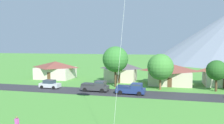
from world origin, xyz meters
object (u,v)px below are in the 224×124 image
(tree_left_of_center, at_px, (115,59))
(tree_right_of_center, at_px, (160,67))
(house_rightmost, at_px, (170,74))
(pickup_truck_charcoal_west_side, at_px, (96,86))
(pickup_truck_navy_east_side, at_px, (132,89))
(house_left_center, at_px, (222,74))
(house_right_center, at_px, (56,70))
(tree_near_left, at_px, (217,70))
(watcher_person, at_px, (17,124))
(parked_car_silver_west_end, at_px, (50,84))
(house_leftmost, at_px, (121,71))

(tree_left_of_center, xyz_separation_m, tree_right_of_center, (9.34, -0.67, -1.34))
(house_rightmost, bearing_deg, tree_left_of_center, -151.94)
(house_rightmost, height_order, tree_left_of_center, tree_left_of_center)
(house_rightmost, height_order, pickup_truck_charcoal_west_side, house_rightmost)
(tree_left_of_center, height_order, pickup_truck_charcoal_west_side, tree_left_of_center)
(house_rightmost, xyz_separation_m, pickup_truck_navy_east_side, (-6.72, -12.49, -1.38))
(house_rightmost, xyz_separation_m, tree_right_of_center, (-1.86, -6.64, 2.11))
(house_left_center, relative_size, tree_left_of_center, 0.90)
(house_right_center, xyz_separation_m, tree_right_of_center, (27.58, -8.66, 2.20))
(house_rightmost, relative_size, pickup_truck_navy_east_side, 1.86)
(house_left_center, bearing_deg, house_rightmost, -175.22)
(house_rightmost, bearing_deg, tree_near_left, -34.30)
(tree_right_of_center, relative_size, watcher_person, 4.27)
(house_rightmost, distance_m, pickup_truck_navy_east_side, 14.25)
(house_right_center, bearing_deg, watcher_person, -67.78)
(house_left_center, xyz_separation_m, tree_near_left, (-2.48, -6.80, 1.56))
(house_right_center, height_order, house_rightmost, house_rightmost)
(tree_right_of_center, distance_m, pickup_truck_charcoal_west_side, 13.35)
(house_left_center, relative_size, house_right_center, 0.79)
(house_left_center, distance_m, tree_near_left, 7.40)
(house_rightmost, relative_size, tree_near_left, 1.63)
(pickup_truck_charcoal_west_side, bearing_deg, parked_car_silver_west_end, 176.04)
(house_right_center, bearing_deg, pickup_truck_charcoal_west_side, -40.99)
(house_leftmost, height_order, house_rightmost, house_leftmost)
(house_leftmost, distance_m, tree_near_left, 21.59)
(parked_car_silver_west_end, bearing_deg, house_left_center, 18.73)
(parked_car_silver_west_end, bearing_deg, pickup_truck_navy_east_side, -5.23)
(house_left_center, xyz_separation_m, house_right_center, (-40.53, 1.08, -0.14))
(house_leftmost, distance_m, house_right_center, 17.88)
(house_right_center, distance_m, parked_car_silver_west_end, 14.17)
(tree_near_left, height_order, pickup_truck_navy_east_side, tree_near_left)
(house_left_center, bearing_deg, house_leftmost, 178.16)
(house_right_center, xyz_separation_m, watcher_person, (14.16, -34.66, -1.48))
(tree_left_of_center, bearing_deg, pickup_truck_charcoal_west_side, -114.31)
(tree_near_left, bearing_deg, house_left_center, 69.96)
(tree_right_of_center, bearing_deg, house_right_center, 162.58)
(parked_car_silver_west_end, xyz_separation_m, watcher_person, (8.58, -21.73, 0.01))
(house_leftmost, height_order, parked_car_silver_west_end, house_leftmost)
(house_leftmost, distance_m, tree_left_of_center, 8.35)
(tree_right_of_center, bearing_deg, parked_car_silver_west_end, -169.00)
(tree_left_of_center, xyz_separation_m, pickup_truck_navy_east_side, (4.49, -6.52, -4.83))
(tree_left_of_center, height_order, watcher_person, tree_left_of_center)
(tree_left_of_center, distance_m, parked_car_silver_west_end, 14.49)
(house_left_center, height_order, pickup_truck_navy_east_side, house_left_center)
(pickup_truck_charcoal_west_side, xyz_separation_m, watcher_person, (-1.53, -21.03, -0.18))
(house_leftmost, bearing_deg, pickup_truck_navy_east_side, -71.07)
(house_leftmost, relative_size, parked_car_silver_west_end, 1.80)
(tree_near_left, relative_size, tree_left_of_center, 0.70)
(tree_near_left, relative_size, watcher_person, 3.59)
(house_leftmost, bearing_deg, tree_right_of_center, -40.54)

